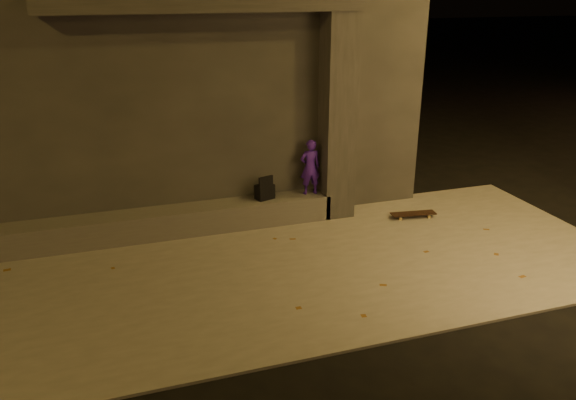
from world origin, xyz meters
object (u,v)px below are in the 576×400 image
object	(u,v)px
column	(338,118)
skateboarder	(310,167)
backpack	(265,191)
skateboard	(413,214)

from	to	relation	value
column	skateboarder	xyz separation A→B (m)	(-0.50, 0.00, -0.85)
column	skateboarder	world-z (taller)	column
skateboarder	backpack	world-z (taller)	skateboarder
column	skateboarder	distance (m)	0.98
column	skateboard	bearing A→B (deg)	-26.78
backpack	skateboard	xyz separation A→B (m)	(2.64, -0.65, -0.53)
skateboarder	skateboard	bearing A→B (deg)	161.91
column	skateboarder	bearing A→B (deg)	180.00
column	backpack	size ratio (longest dim) A/B	8.13
skateboarder	skateboard	xyz separation A→B (m)	(1.79, -0.65, -0.88)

